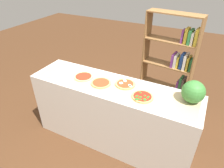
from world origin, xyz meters
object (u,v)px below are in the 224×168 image
pizza_mozzarella_2 (125,84)px  watermelon (193,92)px  pizza_plain_0 (84,77)px  pizza_spinach_3 (142,97)px  bookshelf (174,66)px  pizza_plain_1 (101,83)px

pizza_mozzarella_2 → watermelon: watermelon is taller
pizza_mozzarella_2 → watermelon: bearing=1.7°
pizza_plain_0 → pizza_spinach_3: size_ratio=1.00×
watermelon → bookshelf: 1.10m
watermelon → pizza_mozzarella_2: bearing=-178.3°
pizza_plain_1 → pizza_mozzarella_2: size_ratio=0.99×
bookshelf → pizza_plain_0: bearing=-130.4°
pizza_spinach_3 → pizza_mozzarella_2: bearing=150.9°
pizza_plain_0 → pizza_mozzarella_2: size_ratio=0.98×
pizza_plain_0 → pizza_spinach_3: bearing=-4.9°
pizza_spinach_3 → pizza_plain_0: bearing=175.1°
pizza_plain_1 → bookshelf: 1.32m
watermelon → bookshelf: bookshelf is taller
pizza_plain_0 → pizza_plain_1: bearing=-6.4°
pizza_spinach_3 → bookshelf: size_ratio=0.15×
pizza_plain_0 → pizza_plain_1: size_ratio=0.99×
watermelon → pizza_plain_0: bearing=-175.4°
watermelon → bookshelf: (-0.38, 1.00, -0.24)m
pizza_plain_0 → pizza_mozzarella_2: 0.56m
pizza_plain_1 → watermelon: 1.06m
pizza_plain_1 → watermelon: watermelon is taller
pizza_mozzarella_2 → pizza_spinach_3: same height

